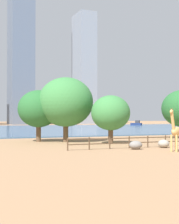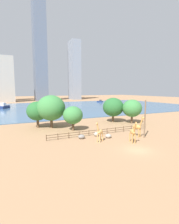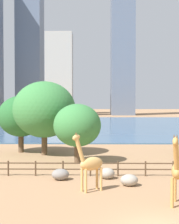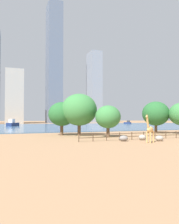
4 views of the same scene
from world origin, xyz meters
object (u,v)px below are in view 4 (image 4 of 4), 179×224
Objects in this scene: boat_sailboat at (13,124)px; tree_left_large at (79,110)px; giraffe_young at (150,129)px; boulder_small at (142,137)px; boat_ferry at (128,123)px; boulder_by_pole at (124,138)px; tree_right_tall at (156,114)px; tree_right_small at (62,114)px; tree_left_small at (108,117)px; boulder_near_fence at (159,138)px.

tree_left_large is at bearing -138.83° from boat_sailboat.
boulder_small is (1.37, 3.99, -1.54)m from giraffe_young.
boulder_by_pole is at bearing 110.30° from boat_ferry.
tree_right_tall is at bearing -163.36° from giraffe_young.
boulder_small is (3.84, 0.49, -0.00)m from boulder_by_pole.
boat_ferry is at bearing 59.25° from boulder_by_pole.
boat_sailboat reaches higher than boulder_small.
giraffe_young is 3.39× the size of boulder_small.
tree_right_small is at bearing -98.10° from giraffe_young.
boulder_by_pole is 21.85m from tree_right_tall.
boat_sailboat is at bearing 104.22° from tree_left_small.
tree_left_small reaches higher than boulder_near_fence.
boulder_by_pole is 0.19× the size of boat_sailboat.
tree_left_small is at bearing -116.31° from giraffe_young.
tree_right_small is 1.55× the size of boat_ferry.
tree_right_small reaches higher than boulder_near_fence.
boulder_by_pole is (-5.44, 1.89, 0.01)m from boulder_near_fence.
tree_right_tall is 1.68× the size of boat_ferry.
tree_right_small reaches higher than tree_left_small.
tree_right_tall reaches higher than boulder_near_fence.
tree_left_small reaches higher than boulder_by_pole.
giraffe_young is 4.55m from boulder_by_pole.
giraffe_young is 3.71m from boulder_near_fence.
boulder_by_pole is 17.07m from tree_right_small.
tree_left_small is 0.86× the size of tree_right_small.
tree_left_large is 19.85m from tree_right_tall.
tree_right_tall is 67.29m from boat_sailboat.
tree_right_tall reaches higher than boulder_small.
tree_right_small is at bearing 102.54° from boat_ferry.
giraffe_young is at bearing -54.85° from boulder_by_pole.
boulder_small is 8.65m from tree_left_small.
tree_right_tall is (16.59, 13.54, 4.34)m from boulder_by_pole.
boulder_near_fence is 106.98m from boat_ferry.
tree_left_large is 6.95m from tree_left_small.
tree_right_tall reaches higher than tree_right_small.
giraffe_young reaches higher than boulder_near_fence.
tree_right_small is 99.20m from boat_ferry.
boulder_small is 18.76m from tree_right_tall.
boulder_near_fence is at bearing -19.19° from boulder_by_pole.
tree_right_small reaches higher than boulder_by_pole.
boulder_near_fence is (2.97, 1.61, -1.54)m from giraffe_young.
boat_ferry is (58.45, 79.63, -4.58)m from tree_left_large.
giraffe_young is 0.69× the size of tree_left_small.
boat_ferry is at bearing 57.44° from tree_left_small.
tree_left_large reaches higher than boulder_near_fence.
boulder_small is 0.14× the size of tree_left_large.
boulder_near_fence is 0.15× the size of tree_left_large.
tree_left_small reaches higher than boat_sailboat.
boulder_near_fence is 21.29m from tree_right_small.
boulder_near_fence is at bearing 174.70° from giraffe_young.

